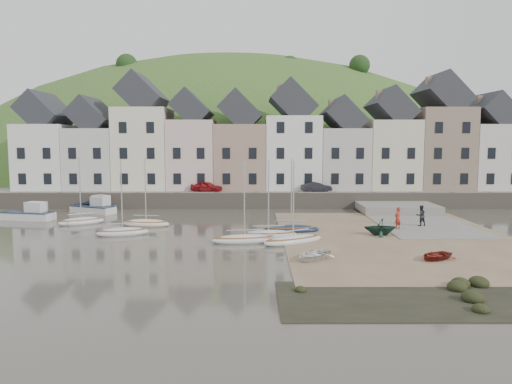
{
  "coord_description": "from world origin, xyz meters",
  "views": [
    {
      "loc": [
        -0.09,
        -37.77,
        7.6
      ],
      "look_at": [
        0.0,
        6.0,
        3.0
      ],
      "focal_mm": 34.54,
      "sensor_mm": 36.0,
      "label": 1
    }
  ],
  "objects_px": {
    "sailboat_0": "(81,221)",
    "car_left": "(207,186)",
    "rowboat_red": "(435,255)",
    "car_right": "(316,187)",
    "person_dark": "(421,215)",
    "rowboat_white": "(313,255)",
    "rowboat_green": "(380,227)",
    "person_red": "(398,218)"
  },
  "relations": [
    {
      "from": "person_dark",
      "to": "car_left",
      "type": "relative_size",
      "value": 0.49
    },
    {
      "from": "car_right",
      "to": "person_dark",
      "type": "bearing_deg",
      "value": -165.98
    },
    {
      "from": "person_dark",
      "to": "rowboat_green",
      "type": "bearing_deg",
      "value": 27.05
    },
    {
      "from": "person_dark",
      "to": "car_right",
      "type": "xyz_separation_m",
      "value": [
        -7.38,
        14.54,
        1.15
      ]
    },
    {
      "from": "car_left",
      "to": "car_right",
      "type": "bearing_deg",
      "value": -74.13
    },
    {
      "from": "rowboat_green",
      "to": "car_right",
      "type": "distance_m",
      "value": 18.82
    },
    {
      "from": "car_left",
      "to": "car_right",
      "type": "xyz_separation_m",
      "value": [
        12.87,
        0.0,
        -0.05
      ]
    },
    {
      "from": "person_dark",
      "to": "car_right",
      "type": "relative_size",
      "value": 0.52
    },
    {
      "from": "rowboat_red",
      "to": "rowboat_green",
      "type": "bearing_deg",
      "value": 155.9
    },
    {
      "from": "rowboat_green",
      "to": "rowboat_red",
      "type": "xyz_separation_m",
      "value": [
        1.49,
        -8.08,
        -0.41
      ]
    },
    {
      "from": "rowboat_red",
      "to": "person_red",
      "type": "bearing_deg",
      "value": 142.04
    },
    {
      "from": "rowboat_red",
      "to": "car_left",
      "type": "bearing_deg",
      "value": 178.24
    },
    {
      "from": "rowboat_green",
      "to": "car_left",
      "type": "bearing_deg",
      "value": -142.86
    },
    {
      "from": "person_red",
      "to": "person_dark",
      "type": "distance_m",
      "value": 2.88
    },
    {
      "from": "rowboat_white",
      "to": "person_red",
      "type": "relative_size",
      "value": 1.58
    },
    {
      "from": "car_right",
      "to": "car_left",
      "type": "bearing_deg",
      "value": 77.11
    },
    {
      "from": "person_dark",
      "to": "rowboat_white",
      "type": "bearing_deg",
      "value": 33.69
    },
    {
      "from": "sailboat_0",
      "to": "car_right",
      "type": "xyz_separation_m",
      "value": [
        23.08,
        12.9,
        1.92
      ]
    },
    {
      "from": "person_red",
      "to": "car_right",
      "type": "distance_m",
      "value": 16.8
    },
    {
      "from": "rowboat_green",
      "to": "rowboat_white",
      "type": "bearing_deg",
      "value": -41.3
    },
    {
      "from": "sailboat_0",
      "to": "car_right",
      "type": "relative_size",
      "value": 1.79
    },
    {
      "from": "rowboat_white",
      "to": "rowboat_green",
      "type": "bearing_deg",
      "value": 93.85
    },
    {
      "from": "rowboat_red",
      "to": "car_left",
      "type": "height_order",
      "value": "car_left"
    },
    {
      "from": "sailboat_0",
      "to": "rowboat_green",
      "type": "xyz_separation_m",
      "value": [
        25.87,
        -5.66,
        0.47
      ]
    },
    {
      "from": "rowboat_white",
      "to": "car_left",
      "type": "height_order",
      "value": "car_left"
    },
    {
      "from": "rowboat_red",
      "to": "car_right",
      "type": "bearing_deg",
      "value": 154.6
    },
    {
      "from": "sailboat_0",
      "to": "car_left",
      "type": "distance_m",
      "value": 16.57
    },
    {
      "from": "sailboat_0",
      "to": "car_left",
      "type": "height_order",
      "value": "sailboat_0"
    },
    {
      "from": "person_red",
      "to": "rowboat_red",
      "type": "bearing_deg",
      "value": 49.04
    },
    {
      "from": "sailboat_0",
      "to": "person_dark",
      "type": "relative_size",
      "value": 3.48
    },
    {
      "from": "rowboat_white",
      "to": "car_left",
      "type": "bearing_deg",
      "value": 151.48
    },
    {
      "from": "rowboat_green",
      "to": "rowboat_red",
      "type": "bearing_deg",
      "value": 7.41
    },
    {
      "from": "sailboat_0",
      "to": "rowboat_green",
      "type": "relative_size",
      "value": 2.47
    },
    {
      "from": "person_red",
      "to": "person_dark",
      "type": "height_order",
      "value": "person_red"
    },
    {
      "from": "person_red",
      "to": "rowboat_white",
      "type": "bearing_deg",
      "value": 13.77
    },
    {
      "from": "rowboat_green",
      "to": "person_dark",
      "type": "relative_size",
      "value": 1.41
    },
    {
      "from": "rowboat_red",
      "to": "car_right",
      "type": "relative_size",
      "value": 0.73
    },
    {
      "from": "rowboat_white",
      "to": "sailboat_0",
      "type": "bearing_deg",
      "value": -172.84
    },
    {
      "from": "rowboat_white",
      "to": "car_right",
      "type": "bearing_deg",
      "value": 124.55
    },
    {
      "from": "car_left",
      "to": "car_right",
      "type": "distance_m",
      "value": 12.87
    },
    {
      "from": "rowboat_green",
      "to": "rowboat_red",
      "type": "height_order",
      "value": "rowboat_green"
    },
    {
      "from": "sailboat_0",
      "to": "rowboat_red",
      "type": "bearing_deg",
      "value": -26.66
    }
  ]
}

